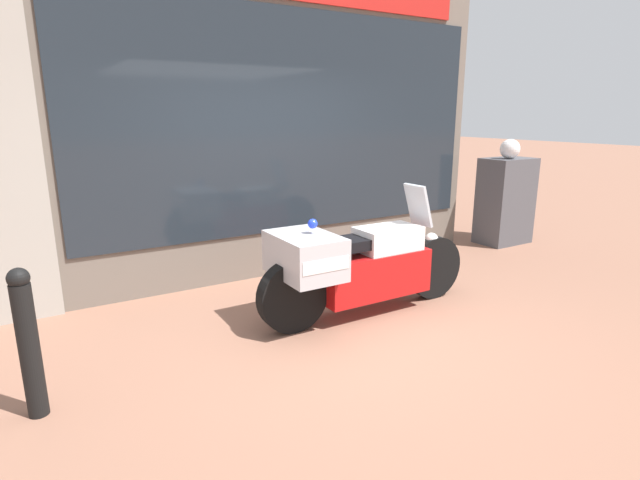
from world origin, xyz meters
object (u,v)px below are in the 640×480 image
white_helmet (510,149)px  street_bollard (28,342)px  paramedic_motorcycle (355,265)px  utility_cabinet (505,201)px

white_helmet → street_bollard: white_helmet is taller
paramedic_motorcycle → white_helmet: size_ratio=8.33×
street_bollard → utility_cabinet: bearing=12.8°
paramedic_motorcycle → street_bollard: paramedic_motorcycle is taller
utility_cabinet → street_bollard: (-6.37, -1.45, -0.12)m
street_bollard → paramedic_motorcycle: bearing=5.7°
paramedic_motorcycle → white_helmet: (3.53, 1.10, 0.91)m
white_helmet → paramedic_motorcycle: bearing=-162.6°
paramedic_motorcycle → street_bollard: bearing=-174.0°
paramedic_motorcycle → street_bollard: (-2.75, -0.27, -0.00)m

